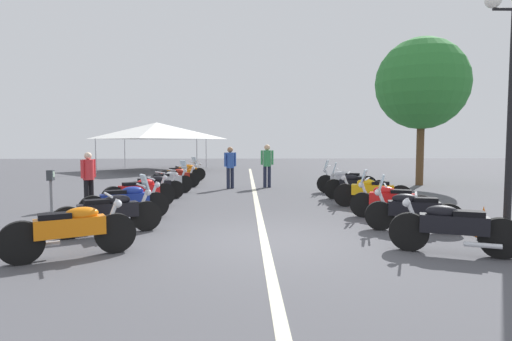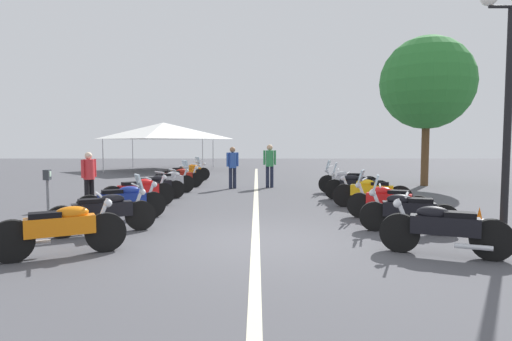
% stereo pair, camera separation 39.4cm
% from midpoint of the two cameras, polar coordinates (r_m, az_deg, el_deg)
% --- Properties ---
extents(ground_plane, '(80.00, 80.00, 0.00)m').
position_cam_midpoint_polar(ground_plane, '(7.98, -0.28, -9.77)').
color(ground_plane, '#4C4C51').
extents(lane_centre_stripe, '(30.12, 0.16, 0.01)m').
position_cam_midpoint_polar(lane_centre_stripe, '(14.43, -0.87, -3.59)').
color(lane_centre_stripe, beige).
rests_on(lane_centre_stripe, ground_plane).
extents(motorcycle_left_row_0, '(1.12, 1.90, 1.02)m').
position_cam_midpoint_polar(motorcycle_left_row_0, '(7.51, -25.39, -7.35)').
color(motorcycle_left_row_0, black).
rests_on(motorcycle_left_row_0, ground_plane).
extents(motorcycle_left_row_1, '(1.19, 1.97, 1.21)m').
position_cam_midpoint_polar(motorcycle_left_row_1, '(9.07, -20.59, -5.34)').
color(motorcycle_left_row_1, black).
rests_on(motorcycle_left_row_1, ground_plane).
extents(motorcycle_left_row_2, '(1.12, 1.96, 1.00)m').
position_cam_midpoint_polar(motorcycle_left_row_2, '(10.57, -18.46, -4.05)').
color(motorcycle_left_row_2, black).
rests_on(motorcycle_left_row_2, ground_plane).
extents(motorcycle_left_row_3, '(1.40, 1.82, 1.02)m').
position_cam_midpoint_polar(motorcycle_left_row_3, '(12.34, -16.51, -2.84)').
color(motorcycle_left_row_3, black).
rests_on(motorcycle_left_row_3, ground_plane).
extents(motorcycle_left_row_4, '(1.22, 1.88, 0.98)m').
position_cam_midpoint_polar(motorcycle_left_row_4, '(13.93, -14.69, -2.14)').
color(motorcycle_left_row_4, black).
rests_on(motorcycle_left_row_4, ground_plane).
extents(motorcycle_left_row_5, '(1.35, 1.68, 1.22)m').
position_cam_midpoint_polar(motorcycle_left_row_5, '(15.43, -12.70, -1.45)').
color(motorcycle_left_row_5, black).
rests_on(motorcycle_left_row_5, ground_plane).
extents(motorcycle_left_row_6, '(1.27, 1.89, 0.99)m').
position_cam_midpoint_polar(motorcycle_left_row_6, '(17.27, -11.62, -0.94)').
color(motorcycle_left_row_6, black).
rests_on(motorcycle_left_row_6, ground_plane).
extents(motorcycle_left_row_7, '(1.21, 1.86, 1.22)m').
position_cam_midpoint_polar(motorcycle_left_row_7, '(18.81, -10.92, -0.46)').
color(motorcycle_left_row_7, black).
rests_on(motorcycle_left_row_7, ground_plane).
extents(motorcycle_left_row_8, '(1.08, 1.89, 0.99)m').
position_cam_midpoint_polar(motorcycle_left_row_8, '(20.51, -10.16, -0.16)').
color(motorcycle_left_row_8, black).
rests_on(motorcycle_left_row_8, ground_plane).
extents(motorcycle_right_row_0, '(0.99, 1.96, 1.01)m').
position_cam_midpoint_polar(motorcycle_right_row_0, '(7.67, 24.00, -7.11)').
color(motorcycle_right_row_0, black).
rests_on(motorcycle_right_row_0, ground_plane).
extents(motorcycle_right_row_1, '(0.85, 1.95, 1.20)m').
position_cam_midpoint_polar(motorcycle_right_row_1, '(9.30, 19.51, -5.13)').
color(motorcycle_right_row_1, black).
rests_on(motorcycle_right_row_1, ground_plane).
extents(motorcycle_right_row_2, '(1.01, 1.88, 1.20)m').
position_cam_midpoint_polar(motorcycle_right_row_2, '(10.66, 16.95, -3.93)').
color(motorcycle_right_row_2, black).
rests_on(motorcycle_right_row_2, ground_plane).
extents(motorcycle_right_row_3, '(0.96, 2.14, 1.02)m').
position_cam_midpoint_polar(motorcycle_right_row_3, '(12.35, 14.73, -2.81)').
color(motorcycle_right_row_3, black).
rests_on(motorcycle_right_row_3, ground_plane).
extents(motorcycle_right_row_4, '(0.87, 2.08, 1.22)m').
position_cam_midpoint_polar(motorcycle_right_row_4, '(13.93, 12.73, -2.00)').
color(motorcycle_right_row_4, black).
rests_on(motorcycle_right_row_4, ground_plane).
extents(motorcycle_right_row_5, '(1.00, 2.08, 1.22)m').
position_cam_midpoint_polar(motorcycle_right_row_5, '(15.53, 11.49, -1.37)').
color(motorcycle_right_row_5, black).
rests_on(motorcycle_right_row_5, ground_plane).
extents(parking_meter, '(0.19, 0.15, 1.29)m').
position_cam_midpoint_polar(parking_meter, '(10.00, -27.35, -2.20)').
color(parking_meter, slate).
rests_on(parking_meter, ground_plane).
extents(traffic_cone_0, '(0.36, 0.36, 0.61)m').
position_cam_midpoint_polar(traffic_cone_0, '(9.44, 27.71, -6.27)').
color(traffic_cone_0, orange).
rests_on(traffic_cone_0, ground_plane).
extents(bystander_0, '(0.32, 0.48, 1.70)m').
position_cam_midpoint_polar(bystander_0, '(16.86, -4.24, 0.87)').
color(bystander_0, '#1E2338').
rests_on(bystander_0, ground_plane).
extents(bystander_1, '(0.32, 0.53, 1.79)m').
position_cam_midpoint_polar(bystander_1, '(17.22, 0.88, 1.14)').
color(bystander_1, '#1E2338').
rests_on(bystander_1, ground_plane).
extents(bystander_2, '(0.48, 0.32, 1.59)m').
position_cam_midpoint_polar(bystander_2, '(13.15, -22.82, -0.57)').
color(bystander_2, black).
rests_on(bystander_2, ground_plane).
extents(roadside_tree_0, '(3.94, 3.94, 6.39)m').
position_cam_midpoint_polar(roadside_tree_0, '(19.63, 21.28, 11.03)').
color(roadside_tree_0, brown).
rests_on(roadside_tree_0, ground_plane).
extents(event_tent, '(6.69, 6.69, 3.20)m').
position_cam_midpoint_polar(event_tent, '(28.67, -13.87, 5.32)').
color(event_tent, white).
rests_on(event_tent, ground_plane).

